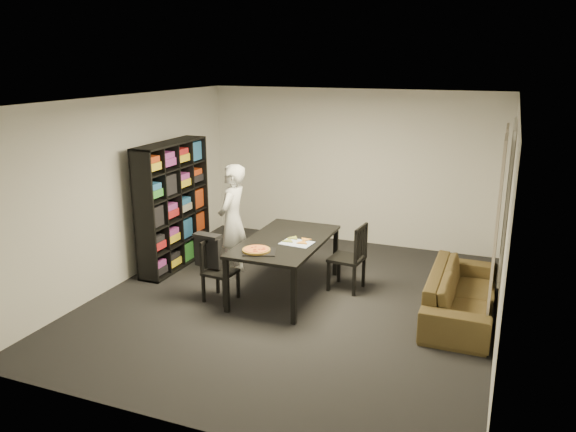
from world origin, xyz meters
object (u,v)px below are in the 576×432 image
at_px(bookshelf, 173,205).
at_px(person, 233,221).
at_px(baking_tray, 260,252).
at_px(pepperoni_pizza, 256,250).
at_px(chair_right, 353,253).
at_px(dining_table, 285,244).
at_px(chair_left, 215,266).
at_px(sofa, 462,294).

bearing_deg(bookshelf, person, -1.51).
relative_size(baking_tray, pepperoni_pizza, 1.14).
bearing_deg(pepperoni_pizza, baking_tray, 11.44).
xyz_separation_m(chair_right, person, (-1.77, -0.09, 0.29)).
distance_m(bookshelf, pepperoni_pizza, 2.02).
height_order(chair_right, person, person).
bearing_deg(pepperoni_pizza, dining_table, 75.28).
xyz_separation_m(chair_left, chair_right, (1.59, 0.95, 0.06)).
distance_m(person, pepperoni_pizza, 1.19).
bearing_deg(baking_tray, sofa, 16.34).
relative_size(person, pepperoni_pizza, 4.71).
distance_m(dining_table, chair_left, 0.97).
bearing_deg(bookshelf, chair_left, -36.75).
bearing_deg(chair_left, bookshelf, 59.19).
bearing_deg(person, chair_right, 89.23).
height_order(dining_table, person, person).
xyz_separation_m(bookshelf, person, (1.01, -0.03, -0.13)).
relative_size(chair_right, sofa, 0.47).
height_order(chair_left, baking_tray, chair_left).
distance_m(chair_right, sofa, 1.50).
bearing_deg(pepperoni_pizza, chair_right, 45.16).
bearing_deg(chair_right, baking_tray, -38.05).
relative_size(dining_table, baking_tray, 4.49).
height_order(dining_table, pepperoni_pizza, pepperoni_pizza).
bearing_deg(pepperoni_pizza, chair_left, 176.27).
bearing_deg(baking_tray, dining_table, 78.81).
distance_m(baking_tray, pepperoni_pizza, 0.05).
bearing_deg(chair_right, chair_left, -53.46).
height_order(person, pepperoni_pizza, person).
bearing_deg(sofa, chair_right, 79.30).
height_order(bookshelf, pepperoni_pizza, bookshelf).
height_order(bookshelf, baking_tray, bookshelf).
bearing_deg(person, dining_table, 67.99).
relative_size(chair_left, person, 0.50).
bearing_deg(sofa, chair_left, 102.41).
bearing_deg(chair_left, baking_tray, -86.87).
bearing_deg(bookshelf, baking_tray, -26.47).
xyz_separation_m(chair_left, pepperoni_pizza, (0.61, -0.04, 0.31)).
bearing_deg(sofa, person, 86.77).
relative_size(dining_table, pepperoni_pizza, 5.14).
bearing_deg(baking_tray, chair_left, 177.20).
height_order(chair_right, sofa, chair_right).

